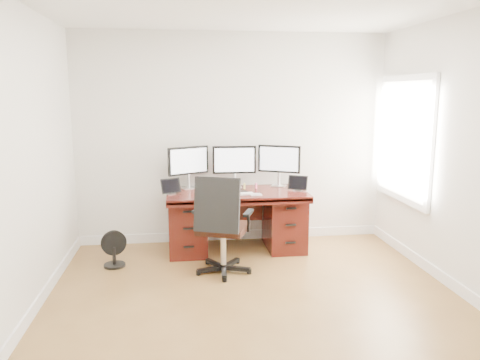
{
  "coord_description": "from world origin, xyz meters",
  "views": [
    {
      "loc": [
        -0.67,
        -3.76,
        1.94
      ],
      "look_at": [
        0.0,
        1.5,
        0.95
      ],
      "focal_mm": 35.0,
      "sensor_mm": 36.0,
      "label": 1
    }
  ],
  "objects": [
    {
      "name": "figurine_blue",
      "position": [
        -0.33,
        1.95,
        0.79
      ],
      "size": [
        0.03,
        0.03,
        0.07
      ],
      "color": "#659EE0",
      "rests_on": "desk"
    },
    {
      "name": "monitor_right",
      "position": [
        0.58,
        2.07,
        1.09
      ],
      "size": [
        0.51,
        0.28,
        0.53
      ],
      "rotation": [
        0.0,
        0.0,
        -0.46
      ],
      "color": "silver",
      "rests_on": "desk"
    },
    {
      "name": "office_chair",
      "position": [
        -0.25,
        1.06,
        0.36
      ],
      "size": [
        0.75,
        0.75,
        1.09
      ],
      "rotation": [
        0.0,
        0.0,
        -0.37
      ],
      "color": "black",
      "rests_on": "ground"
    },
    {
      "name": "tablet_right",
      "position": [
        0.75,
        1.75,
        0.84
      ],
      "size": [
        0.24,
        0.17,
        0.19
      ],
      "rotation": [
        0.0,
        0.0,
        -0.48
      ],
      "color": "silver",
      "rests_on": "desk"
    },
    {
      "name": "keyboard",
      "position": [
        0.05,
        1.63,
        0.76
      ],
      "size": [
        0.27,
        0.14,
        0.01
      ],
      "primitive_type": "cube",
      "rotation": [
        0.0,
        0.0,
        0.09
      ],
      "color": "silver",
      "rests_on": "desk"
    },
    {
      "name": "figurine_purple",
      "position": [
        -0.23,
        1.95,
        0.79
      ],
      "size": [
        0.03,
        0.03,
        0.07
      ],
      "color": "#8263D1",
      "rests_on": "desk"
    },
    {
      "name": "desk",
      "position": [
        0.0,
        1.83,
        0.4
      ],
      "size": [
        1.7,
        0.8,
        0.75
      ],
      "color": "#43120D",
      "rests_on": "ground"
    },
    {
      "name": "monitor_left",
      "position": [
        -0.58,
        2.07,
        1.09
      ],
      "size": [
        0.51,
        0.28,
        0.53
      ],
      "rotation": [
        0.0,
        0.0,
        0.47
      ],
      "color": "silver",
      "rests_on": "desk"
    },
    {
      "name": "trackpad",
      "position": [
        0.2,
        1.58,
        0.76
      ],
      "size": [
        0.14,
        0.14,
        0.01
      ],
      "primitive_type": "cube",
      "rotation": [
        0.0,
        0.0,
        0.06
      ],
      "color": "#BABCC1",
      "rests_on": "desk"
    },
    {
      "name": "figurine_yellow",
      "position": [
        0.11,
        1.95,
        0.79
      ],
      "size": [
        0.03,
        0.03,
        0.07
      ],
      "color": "#C9CA61",
      "rests_on": "desk"
    },
    {
      "name": "monitor_center",
      "position": [
        -0.0,
        2.07,
        1.09
      ],
      "size": [
        0.55,
        0.14,
        0.53
      ],
      "rotation": [
        0.0,
        0.0,
        -0.02
      ],
      "color": "silver",
      "rests_on": "desk"
    },
    {
      "name": "figurine_pink",
      "position": [
        0.26,
        1.95,
        0.79
      ],
      "size": [
        0.03,
        0.03,
        0.07
      ],
      "color": "pink",
      "rests_on": "desk"
    },
    {
      "name": "floor_fan",
      "position": [
        -1.45,
        1.42,
        0.2
      ],
      "size": [
        0.28,
        0.24,
        0.41
      ],
      "rotation": [
        0.0,
        0.0,
        0.4
      ],
      "color": "black",
      "rests_on": "ground"
    },
    {
      "name": "drawing_tablet",
      "position": [
        -0.24,
        1.61,
        0.76
      ],
      "size": [
        0.27,
        0.23,
        0.01
      ],
      "primitive_type": "cube",
      "rotation": [
        0.0,
        0.0,
        -0.43
      ],
      "color": "black",
      "rests_on": "desk"
    },
    {
      "name": "phone",
      "position": [
        0.05,
        1.79,
        0.76
      ],
      "size": [
        0.15,
        0.12,
        0.01
      ],
      "primitive_type": "cube",
      "rotation": [
        0.0,
        0.0,
        0.4
      ],
      "color": "black",
      "rests_on": "desk"
    },
    {
      "name": "ground",
      "position": [
        0.0,
        0.0,
        0.0
      ],
      "size": [
        4.5,
        4.5,
        0.0
      ],
      "primitive_type": "plane",
      "color": "brown",
      "rests_on": "ground"
    },
    {
      "name": "figurine_brown",
      "position": [
        -0.14,
        1.95,
        0.79
      ],
      "size": [
        0.03,
        0.03,
        0.07
      ],
      "color": "brown",
      "rests_on": "desk"
    },
    {
      "name": "back_wall",
      "position": [
        0.0,
        2.25,
        1.35
      ],
      "size": [
        4.0,
        0.1,
        2.7
      ],
      "primitive_type": "cube",
      "color": "silver",
      "rests_on": "ground"
    },
    {
      "name": "tablet_left",
      "position": [
        -0.8,
        1.75,
        0.84
      ],
      "size": [
        0.25,
        0.16,
        0.19
      ],
      "rotation": [
        0.0,
        0.0,
        0.41
      ],
      "color": "silver",
      "rests_on": "desk"
    },
    {
      "name": "right_wall",
      "position": [
        2.0,
        0.11,
        1.35
      ],
      "size": [
        0.1,
        4.5,
        2.7
      ],
      "color": "silver",
      "rests_on": "ground"
    }
  ]
}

